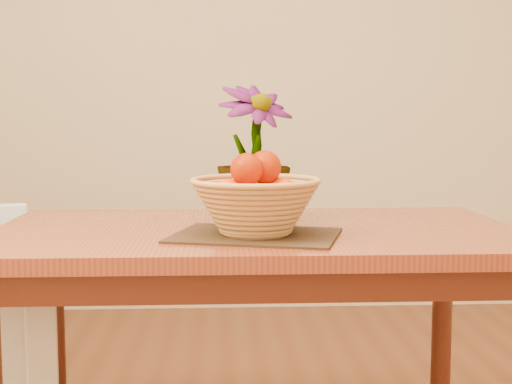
{
  "coord_description": "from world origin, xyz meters",
  "views": [
    {
      "loc": [
        -0.09,
        -1.6,
        1.05
      ],
      "look_at": [
        -0.0,
        0.2,
        0.86
      ],
      "focal_mm": 50.0,
      "sensor_mm": 36.0,
      "label": 1
    }
  ],
  "objects": [
    {
      "name": "wall_back",
      "position": [
        0.0,
        2.25,
        1.35
      ],
      "size": [
        4.0,
        0.02,
        2.7
      ],
      "primitive_type": "cube",
      "color": "beige",
      "rests_on": "floor"
    },
    {
      "name": "table",
      "position": [
        0.0,
        0.3,
        0.66
      ],
      "size": [
        1.4,
        0.8,
        0.75
      ],
      "color": "maroon",
      "rests_on": "floor"
    },
    {
      "name": "placemat",
      "position": [
        -0.01,
        0.16,
        0.75
      ],
      "size": [
        0.47,
        0.4,
        0.01
      ],
      "primitive_type": "cube",
      "rotation": [
        0.0,
        0.0,
        -0.27
      ],
      "color": "#352213",
      "rests_on": "table"
    },
    {
      "name": "wicker_basket",
      "position": [
        -0.01,
        0.16,
        0.82
      ],
      "size": [
        0.32,
        0.32,
        0.13
      ],
      "color": "tan",
      "rests_on": "placemat"
    },
    {
      "name": "orange_pile",
      "position": [
        -0.01,
        0.16,
        0.88
      ],
      "size": [
        0.22,
        0.21,
        0.15
      ],
      "rotation": [
        0.0,
        0.0,
        -0.34
      ],
      "color": "#F63204",
      "rests_on": "wicker_basket"
    },
    {
      "name": "potted_plant",
      "position": [
        -0.0,
        0.4,
        0.94
      ],
      "size": [
        0.3,
        0.3,
        0.39
      ],
      "primitive_type": "imported",
      "rotation": [
        0.0,
        0.0,
        0.51
      ],
      "color": "#1B4E16",
      "rests_on": "table"
    }
  ]
}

